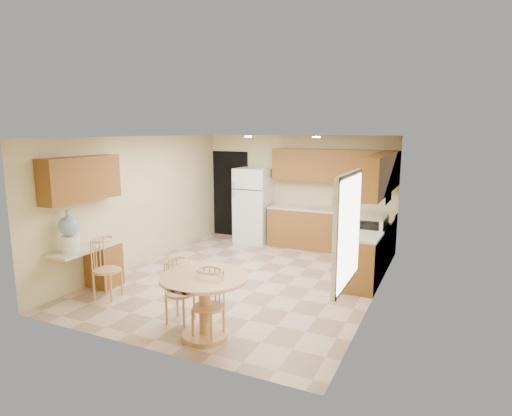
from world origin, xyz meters
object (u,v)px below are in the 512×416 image
at_px(dining_table, 205,297).
at_px(chair_desk, 102,264).
at_px(stove, 367,249).
at_px(refrigerator, 254,205).
at_px(chair_table_b, 204,300).
at_px(chair_table_a, 176,287).
at_px(water_crock, 70,233).

height_order(dining_table, chair_desk, chair_desk).
relative_size(stove, chair_desk, 1.15).
xyz_separation_m(refrigerator, chair_table_b, (1.54, -4.68, -0.33)).
relative_size(stove, chair_table_b, 1.23).
distance_m(chair_table_b, chair_desk, 2.19).
xyz_separation_m(chair_table_b, chair_desk, (-2.14, 0.48, 0.04)).
relative_size(dining_table, chair_table_a, 1.28).
bearing_deg(chair_table_b, dining_table, -56.72).
bearing_deg(chair_table_b, refrigerator, -68.49).
bearing_deg(chair_table_a, dining_table, 70.41).
relative_size(chair_table_a, water_crock, 1.35).
bearing_deg(chair_desk, stove, 120.14).
bearing_deg(stove, chair_table_b, -111.14).
bearing_deg(dining_table, water_crock, 174.93).
relative_size(stove, dining_table, 0.98).
bearing_deg(chair_desk, dining_table, 68.73).
bearing_deg(refrigerator, chair_desk, -98.13).
xyz_separation_m(dining_table, chair_table_b, (0.05, -0.09, 0.00)).
distance_m(dining_table, water_crock, 2.60).
distance_m(stove, chair_desk, 4.58).
relative_size(chair_table_a, chair_desk, 0.92).
bearing_deg(chair_table_b, chair_desk, -9.42).
height_order(chair_table_b, chair_desk, chair_desk).
xyz_separation_m(refrigerator, water_crock, (-1.05, -4.37, 0.19)).
bearing_deg(chair_table_b, stove, -107.78).
distance_m(chair_table_a, chair_desk, 1.55).
distance_m(stove, chair_table_a, 3.75).
relative_size(chair_table_b, chair_desk, 0.94).
height_order(stove, chair_table_a, stove).
xyz_separation_m(stove, dining_table, (-1.39, -3.38, 0.07)).
height_order(dining_table, chair_table_b, chair_table_b).
bearing_deg(chair_table_b, chair_table_a, -19.58).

